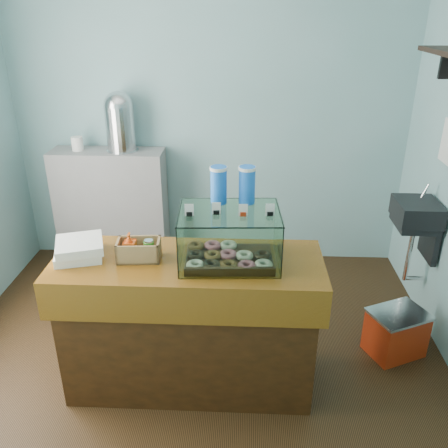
# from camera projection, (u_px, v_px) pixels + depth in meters

# --- Properties ---
(ground) EXTENTS (3.50, 3.50, 0.00)m
(ground) POSITION_uv_depth(u_px,v_px,m) (196.00, 353.00, 3.39)
(ground) COLOR black
(ground) RESTS_ON ground
(room_shell) EXTENTS (3.54, 3.04, 2.82)m
(room_shell) POSITION_uv_depth(u_px,v_px,m) (193.00, 113.00, 2.68)
(room_shell) COLOR #74A7A9
(room_shell) RESTS_ON ground
(counter) EXTENTS (1.60, 0.60, 0.90)m
(counter) POSITION_uv_depth(u_px,v_px,m) (190.00, 322.00, 2.96)
(counter) COLOR #47240D
(counter) RESTS_ON ground
(back_shelf) EXTENTS (1.00, 0.32, 1.10)m
(back_shelf) POSITION_uv_depth(u_px,v_px,m) (112.00, 208.00, 4.39)
(back_shelf) COLOR gray
(back_shelf) RESTS_ON ground
(display_case) EXTENTS (0.59, 0.45, 0.53)m
(display_case) POSITION_uv_depth(u_px,v_px,m) (229.00, 232.00, 2.73)
(display_case) COLOR #34180F
(display_case) RESTS_ON counter
(condiment_crate) EXTENTS (0.26, 0.17, 0.17)m
(condiment_crate) POSITION_uv_depth(u_px,v_px,m) (138.00, 250.00, 2.77)
(condiment_crate) COLOR #A17A50
(condiment_crate) RESTS_ON counter
(pastry_boxes) EXTENTS (0.34, 0.34, 0.11)m
(pastry_boxes) POSITION_uv_depth(u_px,v_px,m) (79.00, 249.00, 2.80)
(pastry_boxes) COLOR white
(pastry_boxes) RESTS_ON counter
(coffee_urn) EXTENTS (0.28, 0.28, 0.51)m
(coffee_urn) POSITION_uv_depth(u_px,v_px,m) (120.00, 120.00, 4.05)
(coffee_urn) COLOR silver
(coffee_urn) RESTS_ON back_shelf
(red_cooler) EXTENTS (0.47, 0.42, 0.34)m
(red_cooler) POSITION_uv_depth(u_px,v_px,m) (396.00, 332.00, 3.33)
(red_cooler) COLOR red
(red_cooler) RESTS_ON ground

